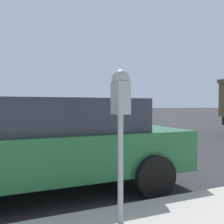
% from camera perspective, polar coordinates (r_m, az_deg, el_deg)
% --- Properties ---
extents(ground_plane, '(220.00, 220.00, 0.00)m').
position_cam_1_polar(ground_plane, '(5.49, -7.33, -12.92)').
color(ground_plane, '#2B2B2D').
extents(parking_meter, '(0.21, 0.19, 1.60)m').
position_cam_1_polar(parking_meter, '(2.73, 1.86, 1.42)').
color(parking_meter, gray).
rests_on(parking_meter, sidewalk).
extents(car_green, '(2.17, 4.29, 1.47)m').
position_cam_1_polar(car_green, '(4.31, -12.77, -6.34)').
color(car_green, '#1E5B33').
rests_on(car_green, ground_plane).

